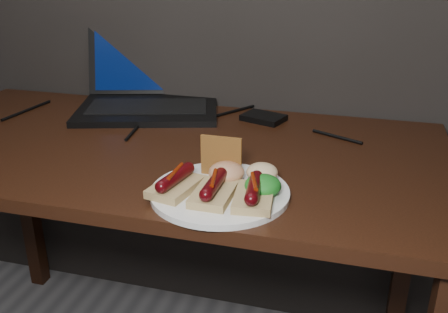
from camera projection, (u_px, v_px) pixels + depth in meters
name	position (u px, v px, depth m)	size (l,w,h in m)	color
desk	(158.00, 177.00, 1.26)	(1.40, 0.70, 0.75)	#32180C
laptop	(150.00, 90.00, 1.50)	(0.49, 0.46, 0.25)	black
hard_drive	(264.00, 118.00, 1.39)	(0.11, 0.08, 0.02)	black
desk_cables	(167.00, 120.00, 1.39)	(0.98, 0.37, 0.01)	black
plate	(220.00, 193.00, 0.97)	(0.27, 0.27, 0.01)	white
bread_sausage_left	(176.00, 183.00, 0.96)	(0.09, 0.13, 0.04)	tan
bread_sausage_center	(214.00, 189.00, 0.93)	(0.07, 0.12, 0.04)	tan
bread_sausage_right	(254.00, 193.00, 0.92)	(0.08, 0.12, 0.04)	tan
crispbread	(221.00, 156.00, 1.01)	(0.09, 0.01, 0.09)	#9B652A
salad_greens	(263.00, 185.00, 0.94)	(0.07, 0.07, 0.04)	#125C18
salsa_mound	(227.00, 172.00, 1.00)	(0.07, 0.07, 0.04)	#A82A10
coleslaw_mound	(262.00, 172.00, 1.00)	(0.06, 0.06, 0.04)	beige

